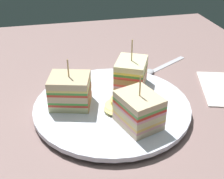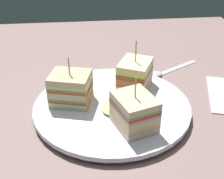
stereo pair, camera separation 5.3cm
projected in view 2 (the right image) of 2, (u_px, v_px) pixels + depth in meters
The scene contains 7 objects.
ground_plane at pixel (112, 115), 55.92cm from camera, with size 105.58×87.60×1.80cm, color gray.
plate at pixel (112, 106), 54.98cm from camera, with size 28.37×28.37×1.54cm.
sandwich_wedge_0 at pixel (71, 88), 53.82cm from camera, with size 7.39×8.24×8.94cm.
sandwich_wedge_1 at pixel (134, 112), 47.69cm from camera, with size 8.40×7.54×9.01cm.
sandwich_wedge_2 at pixel (135, 75), 58.32cm from camera, with size 8.69×8.03×9.85cm.
chip_pile at pixel (119, 103), 53.24cm from camera, with size 6.90×7.26×1.95cm.
spoon at pixel (162, 72), 67.85cm from camera, with size 9.19×14.00×1.00cm.
Camera 2 is at (45.40, -4.90, 31.71)cm, focal length 48.23 mm.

